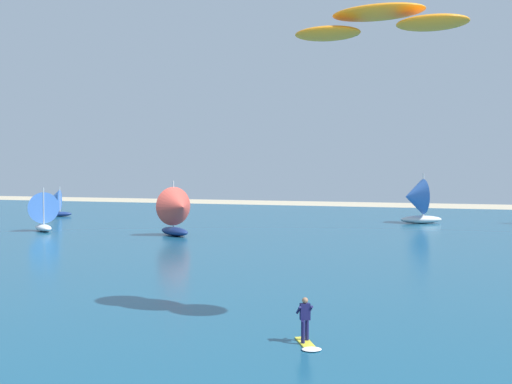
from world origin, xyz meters
The scene contains 7 objects.
ocean centered at (0.00, 49.40, 0.05)m, with size 160.00×90.00×0.10m, color navy.
kitesurfer centered at (3.72, 13.33, 0.70)m, with size 1.42×1.99×1.67m.
kite centered at (5.71, 17.00, 12.27)m, with size 7.32×3.36×1.07m.
sailboat_mid_left centered at (3.67, 65.52, 2.71)m, with size 5.06×4.54×5.70m.
sailboat_far_right centered at (-41.74, 61.50, 1.90)m, with size 3.49×3.13×3.93m.
sailboat_near_shore centered at (-31.38, 45.02, 2.11)m, with size 3.94×3.77×4.40m.
sailboat_leading centered at (-16.24, 44.74, 2.45)m, with size 4.62×4.32×5.13m.
Camera 1 is at (9.13, -8.80, 6.48)m, focal length 44.68 mm.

